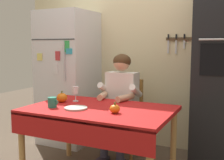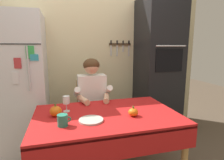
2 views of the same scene
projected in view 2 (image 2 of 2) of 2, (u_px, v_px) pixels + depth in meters
back_wall_assembly at (91, 52)px, 2.93m from camera, size 3.70×0.13×2.60m
refrigerator at (19, 85)px, 2.38m from camera, size 0.68×0.71×1.80m
wall_oven at (158, 68)px, 2.90m from camera, size 0.60×0.64×2.10m
dining_table at (107, 122)px, 1.83m from camera, size 1.40×0.90×0.74m
chair_behind_person at (91, 110)px, 2.60m from camera, size 0.40×0.40×0.93m
seated_person at (93, 98)px, 2.38m from camera, size 0.47×0.55×1.25m
coffee_mug at (63, 120)px, 1.54m from camera, size 0.11×0.09×0.10m
wine_glass at (66, 101)px, 1.87m from camera, size 0.07×0.07×0.16m
pumpkin_large at (133, 112)px, 1.76m from camera, size 0.09×0.09×0.10m
pumpkin_medium at (56, 111)px, 1.75m from camera, size 0.11×0.11×0.12m
serving_tray at (91, 120)px, 1.65m from camera, size 0.22×0.22×0.02m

